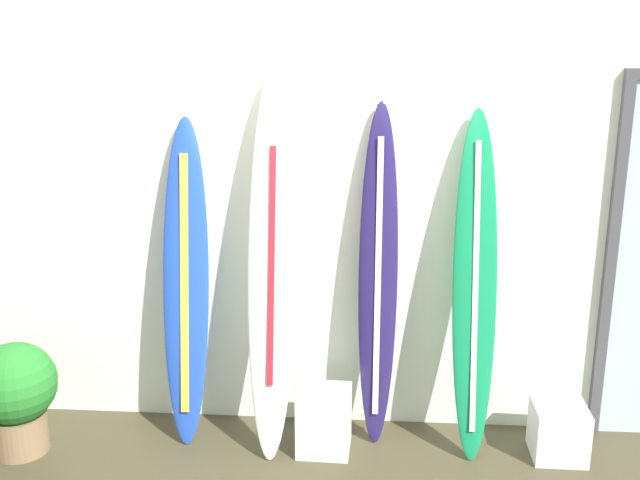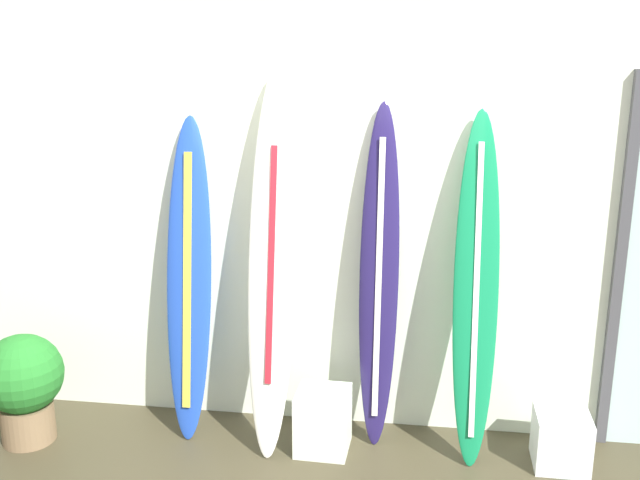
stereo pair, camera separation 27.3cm
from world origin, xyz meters
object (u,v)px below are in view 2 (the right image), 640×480
surfboard_navy (379,282)px  display_block_left (323,420)px  surfboard_emerald (476,294)px  potted_plant (24,382)px  surfboard_cobalt (189,283)px  surfboard_ivory (272,265)px  display_block_center (561,440)px

surfboard_navy → display_block_left: bearing=-147.8°
surfboard_emerald → potted_plant: bearing=-174.4°
surfboard_cobalt → surfboard_navy: bearing=2.7°
surfboard_ivory → surfboard_navy: bearing=12.2°
surfboard_ivory → display_block_center: surfboard_ivory is taller
surfboard_navy → potted_plant: size_ratio=3.00×
surfboard_navy → surfboard_cobalt: bearing=-177.3°
surfboard_ivory → surfboard_navy: (0.59, 0.13, -0.11)m
surfboard_cobalt → potted_plant: size_ratio=2.86×
surfboard_ivory → potted_plant: bearing=-171.8°
surfboard_navy → potted_plant: bearing=-170.6°
display_block_left → potted_plant: size_ratio=0.55×
surfboard_cobalt → surfboard_navy: (1.11, 0.05, 0.04)m
potted_plant → surfboard_emerald: bearing=5.6°
surfboard_cobalt → surfboard_navy: size_ratio=0.95×
display_block_left → potted_plant: potted_plant is taller
surfboard_navy → surfboard_emerald: 0.55m
surfboard_ivory → display_block_center: (1.64, -0.04, -0.94)m
surfboard_cobalt → surfboard_ivory: surfboard_ivory is taller
surfboard_ivory → surfboard_cobalt: bearing=171.7°
surfboard_navy → potted_plant: surfboard_navy is taller
surfboard_cobalt → potted_plant: surfboard_cobalt is taller
surfboard_ivory → potted_plant: 1.64m
surfboard_emerald → display_block_center: size_ratio=6.31×
surfboard_ivory → surfboard_emerald: 1.14m
surfboard_emerald → display_block_center: (0.51, -0.08, -0.81)m
surfboard_navy → surfboard_emerald: (0.54, -0.08, -0.02)m
surfboard_cobalt → display_block_center: size_ratio=6.13×
surfboard_ivory → display_block_center: size_ratio=7.04×
surfboard_navy → display_block_center: (1.05, -0.16, -0.83)m
surfboard_ivory → surfboard_navy: size_ratio=1.10×
surfboard_cobalt → surfboard_emerald: size_ratio=0.97×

